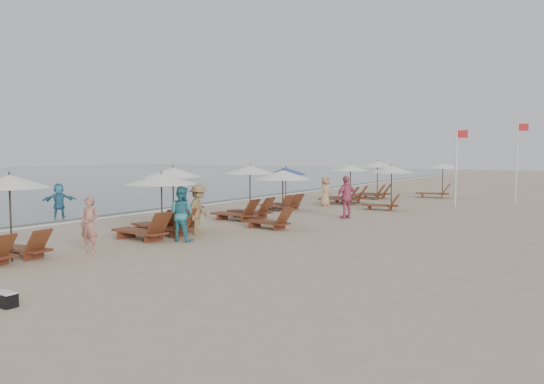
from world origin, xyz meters
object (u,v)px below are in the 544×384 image
Objects in this scene: lounger_station_4 at (283,188)px; inland_station_1 at (387,181)px; beachgoer_mid_b at (199,210)px; lounger_station_2 at (168,202)px; inland_station_0 at (277,191)px; inland_station_2 at (438,177)px; beachgoer_far_b at (325,191)px; waterline_walker at (59,201)px; duffel_bag at (5,299)px; lounger_station_3 at (245,194)px; lounger_station_5 at (346,186)px; beachgoer_mid_a at (181,214)px; lounger_station_0 at (6,217)px; lounger_station_6 at (374,181)px; beachgoer_near at (89,225)px; lounger_station_1 at (156,207)px; flag_pole_near at (457,162)px.

inland_station_1 is at bearing 32.49° from lounger_station_4.
inland_station_1 is at bearing -29.33° from beachgoer_mid_b.
inland_station_1 reaches higher than beachgoer_mid_b.
inland_station_0 is (2.97, 2.74, 0.34)m from lounger_station_2.
beachgoer_far_b is at bearing -111.74° from inland_station_2.
duffel_bag is (11.12, -9.13, -0.62)m from waterline_walker.
lounger_station_4 reaches higher than beachgoer_far_b.
lounger_station_3 reaches higher than beachgoer_mid_b.
lounger_station_5 is 7.52m from inland_station_2.
lounger_station_2 is 0.97× the size of lounger_station_3.
lounger_station_0 is at bearing 60.34° from beachgoer_mid_a.
lounger_station_6 is 14.58m from inland_station_0.
waterline_walker is (-11.14, -19.65, -0.57)m from inland_station_2.
inland_station_1 is at bearing 77.37° from lounger_station_0.
lounger_station_5 is 1.69× the size of beachgoer_near.
inland_station_1 is 1.45× the size of beachgoer_mid_b.
beachgoer_mid_a is (2.22, -9.86, -0.22)m from lounger_station_4.
waterline_walker is (-7.67, 1.72, -0.30)m from lounger_station_1.
lounger_station_3 is 6.89m from beachgoer_far_b.
beachgoer_mid_a reaches higher than waterline_walker.
beachgoer_mid_b is at bearing -67.58° from waterline_walker.
lounger_station_0 is at bearing -90.90° from lounger_station_3.
inland_station_1 is at bearing 90.17° from duffel_bag.
inland_station_1 is at bearing 75.01° from lounger_station_1.
lounger_station_0 reaches higher than duffel_bag.
lounger_station_4 is at bearing 119.83° from inland_station_0.
lounger_station_3 is 4.51m from beachgoer_mid_b.
lounger_station_4 is 10.11m from beachgoer_mid_a.
inland_station_1 reaches higher than lounger_station_5.
lounger_station_5 is 15.10m from waterline_walker.
lounger_station_4 is 1.36× the size of beachgoer_mid_b.
lounger_station_3 reaches higher than inland_station_0.
lounger_station_4 is 2.93m from beachgoer_far_b.
beachgoer_near is (-1.92, -7.07, -0.61)m from inland_station_0.
lounger_station_1 is 1.09× the size of inland_station_1.
lounger_station_3 is 8.95m from lounger_station_5.
lounger_station_3 is 1.63× the size of beachgoer_near.
lounger_station_3 reaches higher than lounger_station_1.
lounger_station_6 is at bearing 96.99° from duffel_bag.
lounger_station_1 is at bearing -83.90° from lounger_station_4.
beachgoer_mid_b is (0.56, -13.29, -0.12)m from lounger_station_5.
waterline_walker is (-7.11, 6.67, -0.41)m from lounger_station_0.
lounger_station_6 is 17.21m from beachgoer_mid_b.
lounger_station_1 is 1.71× the size of beachgoer_near.
lounger_station_5 is at bearing 148.55° from inland_station_1.
beachgoer_mid_b reaches higher than waterline_walker.
waterline_walker is at bearing 136.84° from lounger_station_0.
lounger_station_5 is (0.73, 19.58, -0.17)m from lounger_station_0.
inland_station_1 is 0.61× the size of flag_pole_near.
lounger_station_0 reaches higher than lounger_station_4.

